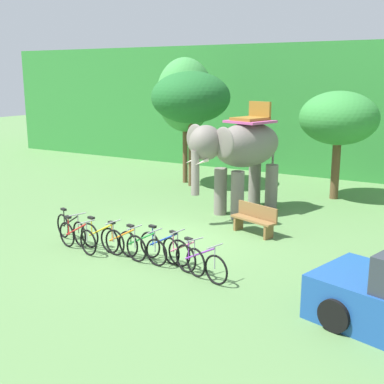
{
  "coord_description": "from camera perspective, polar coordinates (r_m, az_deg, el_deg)",
  "views": [
    {
      "loc": [
        7.49,
        -11.42,
        4.66
      ],
      "look_at": [
        0.32,
        1.0,
        1.3
      ],
      "focal_mm": 46.85,
      "sensor_mm": 36.0,
      "label": 1
    }
  ],
  "objects": [
    {
      "name": "bike_purple",
      "position": [
        11.8,
        0.96,
        -8.05
      ],
      "size": [
        1.66,
        0.64,
        0.92
      ],
      "color": "black",
      "rests_on": "ground"
    },
    {
      "name": "tree_left",
      "position": [
        21.15,
        -0.14,
        10.71
      ],
      "size": [
        3.3,
        3.3,
        4.83
      ],
      "color": "brown",
      "rests_on": "ground"
    },
    {
      "name": "ground_plane",
      "position": [
        14.43,
        -3.09,
        -5.67
      ],
      "size": [
        80.0,
        80.0,
        0.0
      ],
      "primitive_type": "plane",
      "color": "#567F47"
    },
    {
      "name": "bike_pink",
      "position": [
        12.26,
        -1.04,
        -7.22
      ],
      "size": [
        1.6,
        0.76,
        0.92
      ],
      "color": "black",
      "rests_on": "ground"
    },
    {
      "name": "bike_blue",
      "position": [
        12.79,
        -3.18,
        -6.35
      ],
      "size": [
        1.7,
        0.52,
        0.92
      ],
      "color": "black",
      "rests_on": "ground"
    },
    {
      "name": "tree_far_left",
      "position": [
        19.66,
        16.37,
        8.01
      ],
      "size": [
        2.94,
        2.94,
        4.1
      ],
      "color": "brown",
      "rests_on": "ground"
    },
    {
      "name": "bike_orange",
      "position": [
        13.23,
        -7.9,
        -5.8
      ],
      "size": [
        1.7,
        0.52,
        0.92
      ],
      "color": "black",
      "rests_on": "ground"
    },
    {
      "name": "bike_black",
      "position": [
        14.72,
        -13.62,
        -4.07
      ],
      "size": [
        1.63,
        0.71,
        0.92
      ],
      "color": "black",
      "rests_on": "ground"
    },
    {
      "name": "bike_red",
      "position": [
        13.92,
        -12.94,
        -5.04
      ],
      "size": [
        1.68,
        0.58,
        0.92
      ],
      "color": "black",
      "rests_on": "ground"
    },
    {
      "name": "tree_center_left",
      "position": [
        21.82,
        -0.81,
        10.95
      ],
      "size": [
        2.43,
        2.43,
        5.39
      ],
      "color": "brown",
      "rests_on": "ground"
    },
    {
      "name": "bike_green",
      "position": [
        12.89,
        -5.72,
        -6.25
      ],
      "size": [
        1.7,
        0.52,
        0.92
      ],
      "color": "black",
      "rests_on": "ground"
    },
    {
      "name": "elephant",
      "position": [
        16.94,
        5.58,
        4.78
      ],
      "size": [
        2.64,
        4.24,
        3.78
      ],
      "color": "slate",
      "rests_on": "ground"
    },
    {
      "name": "wooden_bench",
      "position": [
        15.1,
        7.16,
        -3.0
      ],
      "size": [
        1.55,
        0.87,
        0.89
      ],
      "color": "brown",
      "rests_on": "ground"
    },
    {
      "name": "bike_yellow",
      "position": [
        13.75,
        -10.23,
        -5.14
      ],
      "size": [
        1.7,
        0.52,
        0.92
      ],
      "color": "black",
      "rests_on": "ground"
    },
    {
      "name": "foliage_hedge",
      "position": [
        26.86,
        13.96,
        9.37
      ],
      "size": [
        36.0,
        6.0,
        6.11
      ],
      "primitive_type": "cube",
      "color": "#338438",
      "rests_on": "ground"
    }
  ]
}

